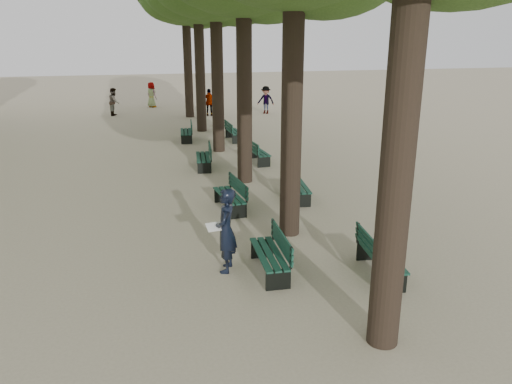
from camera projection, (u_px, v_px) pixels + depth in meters
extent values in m
plane|color=tan|center=(265.00, 295.00, 9.94)|extent=(120.00, 120.00, 0.00)
cylinder|color=#33261C|center=(401.00, 121.00, 7.32)|extent=(0.52, 0.52, 7.50)
cylinder|color=#33261C|center=(292.00, 88.00, 11.94)|extent=(0.52, 0.52, 7.50)
cylinder|color=#33261C|center=(244.00, 73.00, 16.55)|extent=(0.52, 0.52, 7.50)
cylinder|color=#33261C|center=(217.00, 65.00, 21.16)|extent=(0.52, 0.52, 7.50)
cylinder|color=#33261C|center=(200.00, 59.00, 25.77)|extent=(0.52, 0.52, 7.50)
cylinder|color=#33261C|center=(188.00, 55.00, 30.39)|extent=(0.52, 0.52, 7.50)
cube|color=black|center=(269.00, 263.00, 10.83)|extent=(0.62, 1.83, 0.45)
cube|color=#0D3025|center=(269.00, 254.00, 10.76)|extent=(0.64, 1.83, 0.04)
cube|color=#0D3025|center=(282.00, 241.00, 10.73)|extent=(0.14, 1.80, 0.40)
cube|color=black|center=(229.00, 203.00, 14.73)|extent=(0.68, 1.84, 0.45)
cube|color=#0D3025|center=(229.00, 195.00, 14.67)|extent=(0.70, 1.84, 0.04)
cube|color=#0D3025|center=(238.00, 186.00, 14.67)|extent=(0.20, 1.80, 0.40)
cube|color=black|center=(203.00, 163.00, 19.33)|extent=(0.73, 1.85, 0.45)
cube|color=#0D3025|center=(203.00, 157.00, 19.26)|extent=(0.75, 1.85, 0.04)
cube|color=#0D3025|center=(210.00, 150.00, 19.22)|extent=(0.26, 1.79, 0.40)
cube|color=black|center=(186.00, 136.00, 24.33)|extent=(0.71, 1.85, 0.45)
cube|color=#0D3025|center=(186.00, 132.00, 24.27)|extent=(0.73, 1.85, 0.04)
cube|color=#0D3025|center=(191.00, 126.00, 24.22)|extent=(0.23, 1.79, 0.40)
cube|color=black|center=(381.00, 266.00, 10.71)|extent=(0.75, 1.85, 0.45)
cube|color=#0D3025|center=(382.00, 256.00, 10.64)|extent=(0.77, 1.85, 0.04)
cube|color=#0D3025|center=(370.00, 245.00, 10.53)|extent=(0.27, 1.79, 0.40)
cube|color=black|center=(298.00, 192.00, 15.70)|extent=(0.75, 1.85, 0.45)
cube|color=#0D3025|center=(298.00, 185.00, 15.64)|extent=(0.77, 1.85, 0.04)
cube|color=#0D3025|center=(289.00, 177.00, 15.52)|extent=(0.27, 1.79, 0.40)
cube|color=black|center=(258.00, 157.00, 20.20)|extent=(0.63, 1.83, 0.45)
cube|color=#0D3025|center=(258.00, 152.00, 20.13)|extent=(0.65, 1.83, 0.04)
cube|color=#0D3025|center=(252.00, 146.00, 19.96)|extent=(0.15, 1.80, 0.40)
cube|color=black|center=(234.00, 136.00, 24.40)|extent=(0.53, 1.80, 0.45)
cube|color=#0D3025|center=(234.00, 131.00, 24.33)|extent=(0.55, 1.80, 0.04)
cube|color=#0D3025|center=(229.00, 126.00, 24.18)|extent=(0.05, 1.80, 0.40)
imported|color=black|center=(226.00, 231.00, 10.73)|extent=(0.61, 0.83, 1.88)
cube|color=white|center=(214.00, 227.00, 10.64)|extent=(0.37, 0.29, 0.12)
imported|color=#262628|center=(209.00, 102.00, 31.64)|extent=(1.05, 0.54, 1.71)
imported|color=#262628|center=(114.00, 102.00, 31.83)|extent=(0.50, 0.90, 1.74)
imported|color=#262628|center=(266.00, 100.00, 32.60)|extent=(1.14, 0.94, 1.77)
imported|color=#262628|center=(151.00, 95.00, 35.46)|extent=(0.79, 0.90, 1.76)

